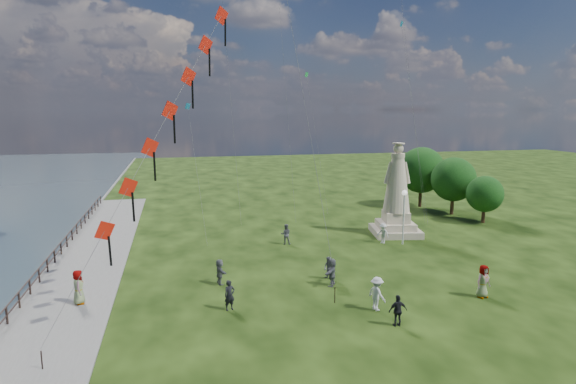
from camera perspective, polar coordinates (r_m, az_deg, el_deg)
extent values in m
cube|color=slate|center=(34.03, -27.64, -9.97)|extent=(0.30, 160.00, 0.60)
cube|color=slate|center=(31.55, -24.09, -10.73)|extent=(5.00, 60.00, 0.10)
cylinder|color=black|center=(28.34, -30.36, -12.59)|extent=(0.11, 0.11, 1.00)
cylinder|color=black|center=(30.12, -29.24, -11.20)|extent=(0.11, 0.11, 1.00)
cylinder|color=black|center=(31.93, -28.26, -9.96)|extent=(0.11, 0.11, 1.00)
cylinder|color=black|center=(33.76, -27.40, -8.85)|extent=(0.11, 0.11, 1.00)
cylinder|color=black|center=(35.61, -26.62, -7.85)|extent=(0.11, 0.11, 1.00)
cylinder|color=black|center=(37.48, -25.93, -6.95)|extent=(0.11, 0.11, 1.00)
cylinder|color=black|center=(39.36, -25.31, -6.13)|extent=(0.11, 0.11, 1.00)
cylinder|color=black|center=(41.25, -24.74, -5.39)|extent=(0.11, 0.11, 1.00)
cylinder|color=black|center=(43.15, -24.22, -4.72)|extent=(0.11, 0.11, 1.00)
cylinder|color=black|center=(45.05, -23.75, -4.10)|extent=(0.11, 0.11, 1.00)
cylinder|color=black|center=(46.97, -23.32, -3.53)|extent=(0.11, 0.11, 1.00)
cylinder|color=black|center=(48.89, -22.92, -3.00)|extent=(0.11, 0.11, 1.00)
cylinder|color=black|center=(50.82, -22.56, -2.52)|extent=(0.11, 0.11, 1.00)
cylinder|color=black|center=(52.76, -22.22, -2.07)|extent=(0.11, 0.11, 1.00)
cylinder|color=black|center=(54.69, -21.90, -1.65)|extent=(0.11, 0.11, 1.00)
cylinder|color=black|center=(56.64, -21.61, -1.26)|extent=(0.11, 0.11, 1.00)
cylinder|color=black|center=(58.58, -21.33, -0.90)|extent=(0.11, 0.11, 1.00)
cube|color=black|center=(33.62, -27.46, -8.07)|extent=(0.06, 52.00, 0.06)
cube|color=black|center=(33.75, -27.40, -8.76)|extent=(0.06, 52.00, 0.06)
cube|color=#C6B795|center=(42.68, 12.60, -4.54)|extent=(4.53, 4.53, 0.55)
cube|color=#C6B795|center=(42.54, 12.62, -3.82)|extent=(3.45, 3.45, 0.55)
cube|color=#C6B795|center=(42.38, 12.66, -2.85)|extent=(2.37, 2.37, 0.92)
cylinder|color=#C6B795|center=(41.58, 12.93, 4.24)|extent=(1.29, 1.29, 0.37)
sphere|color=#C6B795|center=(41.53, 12.96, 5.03)|extent=(0.85, 0.85, 0.85)
cylinder|color=#C6B795|center=(41.50, 12.98, 5.64)|extent=(1.01, 1.01, 0.09)
cylinder|color=silver|center=(39.29, 13.53, -3.18)|extent=(0.12, 0.12, 4.06)
sphere|color=white|center=(38.87, 13.66, -0.08)|extent=(0.41, 0.41, 0.41)
cylinder|color=#382314|center=(52.11, 18.88, -1.31)|extent=(0.36, 0.36, 2.24)
sphere|color=#0E3610|center=(51.71, 19.03, 1.43)|extent=(4.48, 4.48, 4.48)
cylinder|color=#382314|center=(49.34, 22.15, -2.42)|extent=(0.36, 0.36, 1.72)
sphere|color=#0E3610|center=(48.99, 22.29, -0.21)|extent=(3.43, 3.43, 3.43)
cylinder|color=#382314|center=(55.21, 15.40, -0.39)|extent=(0.36, 0.36, 2.52)
sphere|color=#0E3610|center=(54.80, 15.53, 2.52)|extent=(5.03, 5.03, 5.03)
imported|color=black|center=(26.48, -6.94, -12.05)|extent=(0.70, 0.57, 1.65)
imported|color=#595960|center=(30.87, 4.86, -8.99)|extent=(0.74, 0.84, 1.46)
imported|color=silver|center=(26.69, 10.49, -11.76)|extent=(0.98, 1.32, 1.84)
imported|color=black|center=(25.11, 12.90, -13.54)|extent=(0.96, 0.51, 1.61)
imported|color=#595960|center=(30.04, 22.12, -9.78)|extent=(1.05, 0.78, 1.92)
imported|color=#595960|center=(30.27, -8.09, -9.33)|extent=(0.91, 1.56, 1.58)
imported|color=#595960|center=(38.52, -0.27, -5.02)|extent=(0.87, 0.63, 1.64)
imported|color=silver|center=(39.52, 11.19, -4.83)|extent=(1.03, 1.18, 1.63)
imported|color=black|center=(42.26, 12.12, -3.71)|extent=(1.24, 1.15, 1.92)
imported|color=#595960|center=(29.17, -23.57, -10.47)|extent=(0.70, 1.00, 1.91)
imported|color=#595960|center=(29.82, 5.22, -9.42)|extent=(1.43, 1.72, 1.72)
cylinder|color=black|center=(23.21, -27.15, -17.40)|extent=(0.06, 0.06, 0.90)
cube|color=red|center=(23.47, -20.89, -4.31)|extent=(0.87, 0.64, 1.03)
cube|color=black|center=(23.59, -20.35, -6.59)|extent=(0.10, 0.28, 1.48)
cube|color=red|center=(24.06, -18.40, 0.53)|extent=(0.87, 0.64, 1.03)
cube|color=black|center=(24.11, -17.87, -1.71)|extent=(0.10, 0.28, 1.48)
cube|color=red|center=(24.86, -16.04, 5.10)|extent=(0.87, 0.64, 1.03)
cube|color=black|center=(24.84, -15.53, 2.92)|extent=(0.10, 0.28, 1.48)
cube|color=red|center=(25.84, -13.81, 9.35)|extent=(0.87, 0.64, 1.03)
cube|color=black|center=(25.76, -13.32, 7.25)|extent=(0.10, 0.28, 1.48)
cube|color=red|center=(26.99, -11.71, 13.25)|extent=(0.87, 0.64, 1.03)
cube|color=black|center=(26.85, -11.24, 11.25)|extent=(0.10, 0.28, 1.48)
cube|color=red|center=(28.29, -9.74, 16.79)|extent=(0.87, 0.64, 1.03)
cube|color=black|center=(28.10, -9.29, 14.90)|extent=(0.10, 0.28, 1.48)
cube|color=red|center=(29.71, -7.88, 20.00)|extent=(0.87, 0.64, 1.03)
cube|color=black|center=(29.48, -7.45, 18.22)|extent=(0.10, 0.28, 1.48)
cylinder|color=black|center=(27.44, 5.57, -12.08)|extent=(0.06, 0.06, 0.90)
cube|color=#166485|center=(42.08, -11.80, 9.93)|extent=(0.51, 0.39, 0.57)
cylinder|color=#595959|center=(39.93, -10.71, 2.16)|extent=(1.02, 5.02, 10.87)
cylinder|color=#595959|center=(47.99, 14.57, 9.80)|extent=(1.02, 5.02, 21.79)
cylinder|color=#595959|center=(45.90, -6.86, 11.59)|extent=(1.02, 5.02, 24.25)
cube|color=green|center=(52.97, 2.21, 13.74)|extent=(0.51, 0.39, 0.57)
cylinder|color=#595959|center=(50.69, 3.46, 5.83)|extent=(1.02, 5.02, 14.29)
cylinder|color=#595959|center=(46.80, -0.40, 13.65)|extent=(1.02, 5.02, 27.56)
cube|color=#166485|center=(49.95, 13.30, 18.82)|extent=(0.51, 0.39, 0.57)
cylinder|color=#595959|center=(47.30, 14.76, 7.92)|extent=(1.02, 5.02, 18.69)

